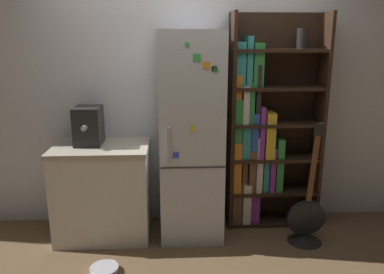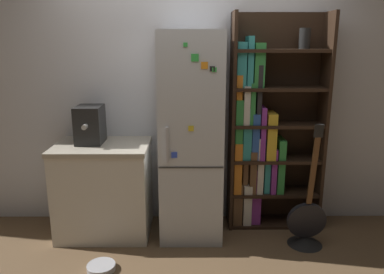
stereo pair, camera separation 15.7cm
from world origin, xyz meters
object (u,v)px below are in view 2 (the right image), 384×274
object	(u,v)px
pet_bowl	(101,267)
bookshelf	(263,135)
refrigerator	(191,137)
guitar	(306,227)
espresso_machine	(90,125)

from	to	relation	value
pet_bowl	bookshelf	bearing A→B (deg)	30.18
refrigerator	pet_bowl	xyz separation A→B (m)	(-0.72, -0.64, -0.90)
refrigerator	guitar	distance (m)	1.30
espresso_machine	guitar	world-z (taller)	espresso_machine
bookshelf	guitar	xyz separation A→B (m)	(0.33, -0.44, -0.73)
refrigerator	guitar	world-z (taller)	refrigerator
bookshelf	espresso_machine	bearing A→B (deg)	-175.40
guitar	espresso_machine	bearing A→B (deg)	171.00
bookshelf	pet_bowl	world-z (taller)	bookshelf
pet_bowl	refrigerator	bearing A→B (deg)	41.70
guitar	pet_bowl	world-z (taller)	guitar
bookshelf	guitar	distance (m)	0.92
bookshelf	refrigerator	bearing A→B (deg)	-165.43
espresso_machine	pet_bowl	size ratio (longest dim) A/B	1.51
refrigerator	espresso_machine	size ratio (longest dim) A/B	5.44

